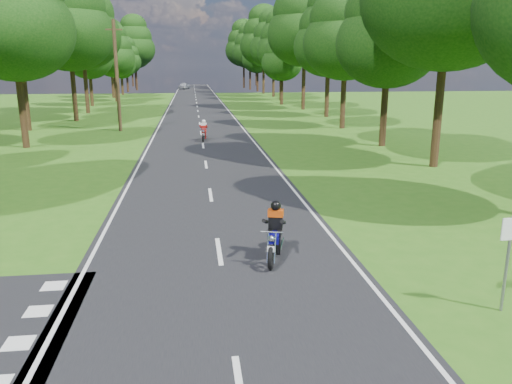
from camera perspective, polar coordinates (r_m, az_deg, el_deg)
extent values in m
plane|color=#2D6116|center=(11.59, -3.69, -10.38)|extent=(160.00, 160.00, 0.00)
cube|color=black|center=(60.71, -6.74, 9.67)|extent=(7.00, 140.00, 0.02)
cube|color=silver|center=(13.42, -4.24, -6.73)|extent=(0.12, 2.00, 0.01)
cube|color=silver|center=(19.14, -5.22, -0.30)|extent=(0.12, 2.00, 0.01)
cube|color=silver|center=(24.99, -5.74, 3.15)|extent=(0.12, 2.00, 0.01)
cube|color=silver|center=(30.89, -6.07, 5.29)|extent=(0.12, 2.00, 0.01)
cube|color=silver|center=(36.83, -6.29, 6.73)|extent=(0.12, 2.00, 0.01)
cube|color=silver|center=(42.79, -6.45, 7.78)|extent=(0.12, 2.00, 0.01)
cube|color=silver|center=(48.75, -6.57, 8.57)|extent=(0.12, 2.00, 0.01)
cube|color=silver|center=(54.73, -6.67, 9.19)|extent=(0.12, 2.00, 0.01)
cube|color=silver|center=(60.71, -6.74, 9.68)|extent=(0.12, 2.00, 0.01)
cube|color=silver|center=(66.69, -6.81, 10.09)|extent=(0.12, 2.00, 0.01)
cube|color=silver|center=(72.67, -6.86, 10.43)|extent=(0.12, 2.00, 0.01)
cube|color=silver|center=(78.66, -6.91, 10.72)|extent=(0.12, 2.00, 0.01)
cube|color=silver|center=(84.65, -6.94, 10.97)|extent=(0.12, 2.00, 0.01)
cube|color=silver|center=(90.64, -6.98, 11.18)|extent=(0.12, 2.00, 0.01)
cube|color=silver|center=(96.63, -7.01, 11.37)|extent=(0.12, 2.00, 0.01)
cube|color=silver|center=(102.63, -7.03, 11.54)|extent=(0.12, 2.00, 0.01)
cube|color=silver|center=(108.62, -7.06, 11.68)|extent=(0.12, 2.00, 0.01)
cube|color=silver|center=(114.61, -7.08, 11.82)|extent=(0.12, 2.00, 0.01)
cube|color=silver|center=(120.61, -7.10, 11.93)|extent=(0.12, 2.00, 0.01)
cube|color=silver|center=(126.60, -7.11, 12.04)|extent=(0.12, 2.00, 0.01)
cube|color=silver|center=(60.76, -9.90, 9.58)|extent=(0.10, 140.00, 0.01)
cube|color=silver|center=(60.83, -3.59, 9.76)|extent=(0.10, 140.00, 0.01)
cube|color=silver|center=(10.21, -25.51, -15.32)|extent=(0.50, 0.50, 0.01)
cube|color=silver|center=(11.22, -23.63, -12.37)|extent=(0.50, 0.50, 0.01)
cube|color=silver|center=(12.26, -22.09, -9.90)|extent=(0.50, 0.50, 0.01)
cylinder|color=black|center=(32.95, -25.09, 7.98)|extent=(0.40, 0.40, 3.91)
ellipsoid|color=#0D330B|center=(32.88, -26.01, 16.33)|extent=(6.85, 6.85, 5.82)
cylinder|color=black|center=(41.67, -24.76, 8.99)|extent=(0.40, 0.40, 3.79)
ellipsoid|color=#0D330B|center=(41.61, -25.45, 15.38)|extent=(6.64, 6.64, 5.64)
ellipsoid|color=#0D330B|center=(41.72, -25.74, 17.91)|extent=(5.69, 5.69, 4.84)
cylinder|color=black|center=(47.31, -20.04, 10.24)|extent=(0.40, 0.40, 4.32)
ellipsoid|color=#0D330B|center=(47.30, -20.61, 16.66)|extent=(7.56, 7.56, 6.42)
ellipsoid|color=#0D330B|center=(47.47, -20.84, 19.18)|extent=(6.48, 6.48, 5.51)
cylinder|color=black|center=(54.72, -18.81, 10.82)|extent=(0.40, 0.40, 4.40)
ellipsoid|color=#0D330B|center=(54.73, -19.28, 16.48)|extent=(7.71, 7.71, 6.55)
ellipsoid|color=#0D330B|center=(54.88, -19.47, 18.71)|extent=(6.60, 6.60, 5.61)
cylinder|color=black|center=(64.50, -18.29, 10.75)|extent=(0.40, 0.40, 3.20)
ellipsoid|color=#0D330B|center=(64.42, -18.57, 14.24)|extent=(5.60, 5.60, 4.76)
ellipsoid|color=#0D330B|center=(64.46, -18.68, 15.62)|extent=(4.80, 4.80, 4.08)
ellipsoid|color=#0D330B|center=(64.53, -18.80, 17.00)|extent=(3.60, 3.60, 3.06)
cylinder|color=black|center=(71.46, -15.70, 11.22)|extent=(0.40, 0.40, 3.22)
ellipsoid|color=#0D330B|center=(71.40, -15.92, 14.39)|extent=(5.64, 5.64, 4.79)
ellipsoid|color=#0D330B|center=(71.43, -16.01, 15.65)|extent=(4.83, 4.83, 4.11)
ellipsoid|color=#0D330B|center=(71.50, -16.10, 16.90)|extent=(3.62, 3.62, 3.08)
cylinder|color=black|center=(79.35, -16.04, 11.60)|extent=(0.40, 0.40, 3.61)
ellipsoid|color=#0D330B|center=(79.31, -16.27, 14.80)|extent=(6.31, 6.31, 5.37)
ellipsoid|color=#0D330B|center=(79.36, -16.36, 16.06)|extent=(5.41, 5.41, 4.60)
ellipsoid|color=#0D330B|center=(79.45, -16.45, 17.33)|extent=(4.06, 4.06, 3.45)
cylinder|color=black|center=(87.06, -15.02, 11.55)|extent=(0.40, 0.40, 2.67)
ellipsoid|color=#0D330B|center=(86.99, -15.17, 13.70)|extent=(4.67, 4.67, 3.97)
ellipsoid|color=#0D330B|center=(87.00, -15.22, 14.56)|extent=(4.00, 4.00, 3.40)
ellipsoid|color=#0D330B|center=(87.03, -15.28, 15.41)|extent=(3.00, 3.00, 2.55)
cylinder|color=black|center=(96.17, -14.46, 11.93)|extent=(0.40, 0.40, 3.09)
ellipsoid|color=#0D330B|center=(96.11, -14.61, 14.19)|extent=(5.40, 5.40, 4.59)
ellipsoid|color=#0D330B|center=(96.13, -14.67, 15.08)|extent=(4.63, 4.63, 3.93)
ellipsoid|color=#0D330B|center=(96.18, -14.72, 15.97)|extent=(3.47, 3.47, 2.95)
cylinder|color=black|center=(102.51, -13.51, 12.49)|extent=(0.40, 0.40, 4.48)
ellipsoid|color=#0D330B|center=(102.52, -13.69, 15.57)|extent=(7.84, 7.84, 6.66)
ellipsoid|color=#0D330B|center=(102.61, -13.77, 16.79)|extent=(6.72, 6.72, 5.71)
ellipsoid|color=#0D330B|center=(102.74, -13.84, 18.00)|extent=(5.04, 5.04, 4.28)
cylinder|color=black|center=(111.55, -13.57, 12.51)|extent=(0.40, 0.40, 4.09)
ellipsoid|color=#0D330B|center=(111.54, -13.72, 15.09)|extent=(7.16, 7.16, 6.09)
ellipsoid|color=#0D330B|center=(111.60, -13.79, 16.12)|extent=(6.14, 6.14, 5.22)
ellipsoid|color=#0D330B|center=(111.69, -13.85, 17.14)|extent=(4.61, 4.61, 3.92)
cylinder|color=black|center=(25.66, 20.03, 7.75)|extent=(0.40, 0.40, 4.56)
cylinder|color=black|center=(31.54, 14.38, 8.27)|extent=(0.40, 0.40, 3.49)
ellipsoid|color=#0D330B|center=(31.42, 14.88, 16.08)|extent=(6.12, 6.12, 5.20)
ellipsoid|color=#0D330B|center=(31.53, 15.09, 19.17)|extent=(5.24, 5.24, 4.46)
cylinder|color=black|center=(39.95, 9.91, 9.83)|extent=(0.40, 0.40, 3.69)
ellipsoid|color=#0D330B|center=(39.86, 10.20, 16.35)|extent=(6.46, 6.46, 5.49)
ellipsoid|color=#0D330B|center=(39.97, 10.32, 18.92)|extent=(5.54, 5.54, 4.71)
cylinder|color=black|center=(48.72, 8.11, 10.70)|extent=(0.40, 0.40, 3.74)
ellipsoid|color=#0D330B|center=(48.66, 8.31, 16.12)|extent=(6.55, 6.55, 5.57)
ellipsoid|color=#0D330B|center=(48.76, 8.39, 18.27)|extent=(5.62, 5.62, 4.77)
ellipsoid|color=#0D330B|center=(48.92, 8.47, 20.40)|extent=(4.21, 4.21, 3.58)
cylinder|color=black|center=(56.64, 5.44, 11.72)|extent=(0.40, 0.40, 4.64)
ellipsoid|color=#0D330B|center=(56.68, 5.58, 17.50)|extent=(8.12, 8.12, 6.91)
ellipsoid|color=#0D330B|center=(56.85, 5.64, 19.78)|extent=(6.96, 6.96, 5.92)
cylinder|color=black|center=(63.51, 2.94, 11.26)|extent=(0.40, 0.40, 2.91)
ellipsoid|color=#0D330B|center=(63.42, 2.98, 14.49)|extent=(5.09, 5.09, 4.33)
ellipsoid|color=#0D330B|center=(63.44, 3.00, 15.77)|extent=(4.36, 4.36, 3.71)
ellipsoid|color=#0D330B|center=(63.49, 3.02, 17.05)|extent=(3.27, 3.27, 2.78)
cylinder|color=black|center=(71.05, 2.86, 11.97)|extent=(0.40, 0.40, 3.88)
ellipsoid|color=#0D330B|center=(71.02, 2.91, 15.82)|extent=(6.78, 6.78, 5.77)
ellipsoid|color=#0D330B|center=(71.09, 2.93, 17.35)|extent=(5.81, 5.81, 4.94)
ellipsoid|color=#0D330B|center=(71.22, 2.95, 18.86)|extent=(4.36, 4.36, 3.71)
cylinder|color=black|center=(79.45, 2.01, 12.34)|extent=(0.40, 0.40, 4.18)
ellipsoid|color=#0D330B|center=(79.44, 2.05, 16.05)|extent=(7.31, 7.31, 6.21)
ellipsoid|color=#0D330B|center=(79.52, 2.06, 17.51)|extent=(6.27, 6.27, 5.33)
ellipsoid|color=#0D330B|center=(79.66, 2.07, 18.98)|extent=(4.70, 4.70, 4.00)
cylinder|color=black|center=(88.25, 0.87, 12.69)|extent=(0.40, 0.40, 4.63)
ellipsoid|color=#0D330B|center=(88.27, 0.88, 16.39)|extent=(8.11, 8.11, 6.89)
ellipsoid|color=#0D330B|center=(88.38, 0.89, 17.86)|extent=(6.95, 6.95, 5.91)
ellipsoid|color=#0D330B|center=(88.55, 0.89, 19.31)|extent=(5.21, 5.21, 4.43)
cylinder|color=black|center=(95.47, 0.17, 12.43)|extent=(0.40, 0.40, 3.36)
ellipsoid|color=#0D330B|center=(95.43, 0.17, 14.92)|extent=(5.88, 5.88, 5.00)
ellipsoid|color=#0D330B|center=(95.46, 0.17, 15.90)|extent=(5.04, 5.04, 4.29)
ellipsoid|color=#0D330B|center=(95.52, 0.17, 16.88)|extent=(3.78, 3.78, 3.21)
cylinder|color=black|center=(102.57, -0.68, 12.77)|extent=(0.40, 0.40, 4.09)
ellipsoid|color=#0D330B|center=(102.55, -0.68, 15.58)|extent=(7.15, 7.15, 6.08)
ellipsoid|color=#0D330B|center=(102.62, -0.69, 16.69)|extent=(6.13, 6.13, 5.21)
ellipsoid|color=#0D330B|center=(102.72, -0.69, 17.80)|extent=(4.60, 4.60, 3.91)
cylinder|color=black|center=(110.22, -1.39, 12.97)|extent=(0.40, 0.40, 4.48)
ellipsoid|color=#0D330B|center=(110.23, -1.41, 15.84)|extent=(7.84, 7.84, 6.66)
ellipsoid|color=#0D330B|center=(110.31, -1.42, 16.98)|extent=(6.72, 6.72, 5.71)
ellipsoid|color=#0D330B|center=(110.43, -1.42, 18.11)|extent=(5.04, 5.04, 4.28)
cylinder|color=black|center=(121.29, -13.91, 12.54)|extent=(0.40, 0.40, 3.84)
ellipsoid|color=#0D330B|center=(121.27, -14.05, 14.77)|extent=(6.72, 6.72, 5.71)
ellipsoid|color=#0D330B|center=(121.31, -14.10, 15.66)|extent=(5.76, 5.76, 4.90)
ellipsoid|color=#0D330B|center=(121.38, -14.16, 16.54)|extent=(4.32, 4.32, 3.67)
cylinder|color=black|center=(123.53, 0.02, 13.05)|extent=(0.40, 0.40, 4.16)
ellipsoid|color=#0D330B|center=(123.52, 0.02, 15.42)|extent=(7.28, 7.28, 6.19)
ellipsoid|color=#0D330B|center=(123.58, 0.02, 16.37)|extent=(6.24, 6.24, 5.30)
ellipsoid|color=#0D330B|center=(123.67, 0.02, 17.30)|extent=(4.68, 4.68, 3.98)
cylinder|color=black|center=(106.67, -15.90, 12.14)|extent=(0.40, 0.40, 3.52)
ellipsoid|color=#0D330B|center=(106.64, -16.06, 14.47)|extent=(6.16, 6.16, 5.24)
ellipsoid|color=#0D330B|center=(106.67, -16.12, 15.39)|extent=(5.28, 5.28, 4.49)
ellipsoid|color=#0D330B|center=(106.73, -16.19, 16.31)|extent=(3.96, 3.96, 3.37)
cylinder|color=black|center=(109.96, 2.03, 12.97)|extent=(0.40, 0.40, 4.48)
ellipsoid|color=#0D330B|center=(109.97, 2.06, 15.84)|extent=(7.84, 7.84, 6.66)
ellipsoid|color=#0D330B|center=(110.05, 2.07, 16.98)|extent=(6.72, 6.72, 5.71)
ellipsoid|color=#0D330B|center=(110.17, 2.08, 18.11)|extent=(5.04, 5.04, 4.28)
cylinder|color=#382616|center=(38.90, -15.60, 12.59)|extent=(0.26, 0.26, 8.00)
cube|color=#382616|center=(38.97, -15.94, 17.43)|extent=(1.20, 0.10, 0.10)
cylinder|color=slate|center=(11.15, 26.74, -7.41)|extent=(0.06, 0.06, 2.00)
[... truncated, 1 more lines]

